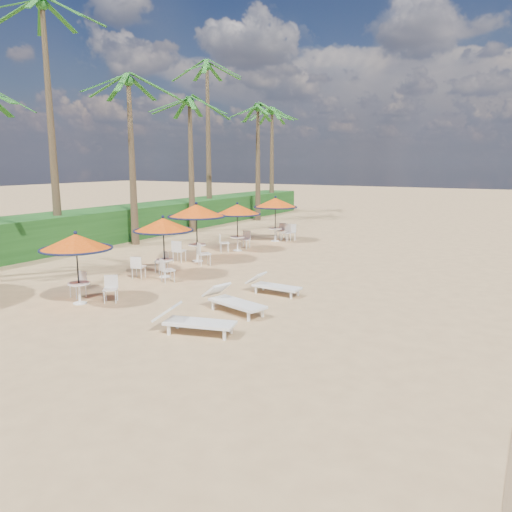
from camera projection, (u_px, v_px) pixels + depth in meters
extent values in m
plane|color=tan|center=(205.00, 323.00, 13.80)|extent=(160.00, 160.00, 0.00)
cube|color=#194716|center=(127.00, 222.00, 29.60)|extent=(3.00, 40.00, 1.80)
cylinder|color=black|center=(78.00, 269.00, 15.54)|extent=(0.05, 0.05, 2.22)
cone|color=#E15313|center=(76.00, 242.00, 15.38)|extent=(2.22, 2.22, 0.48)
torus|color=#111733|center=(76.00, 249.00, 15.42)|extent=(2.22, 2.22, 0.07)
sphere|color=#111733|center=(75.00, 233.00, 15.33)|extent=(0.12, 0.12, 0.12)
cylinder|color=white|center=(79.00, 283.00, 15.62)|extent=(0.68, 0.68, 0.04)
cylinder|color=white|center=(79.00, 293.00, 15.68)|extent=(0.08, 0.08, 0.68)
cylinder|color=black|center=(164.00, 248.00, 19.18)|extent=(0.05, 0.05, 2.31)
cone|color=#E15313|center=(163.00, 224.00, 19.01)|extent=(2.31, 2.31, 0.50)
torus|color=#111733|center=(163.00, 230.00, 19.05)|extent=(2.31, 2.31, 0.07)
sphere|color=#111733|center=(163.00, 217.00, 18.95)|extent=(0.12, 0.12, 0.12)
cylinder|color=white|center=(164.00, 260.00, 19.26)|extent=(0.70, 0.70, 0.04)
cylinder|color=white|center=(165.00, 268.00, 19.32)|extent=(0.08, 0.08, 0.70)
cylinder|color=black|center=(197.00, 233.00, 22.20)|extent=(0.06, 0.06, 2.57)
cone|color=#E15313|center=(196.00, 211.00, 22.02)|extent=(2.57, 2.57, 0.56)
torus|color=#111733|center=(197.00, 216.00, 22.07)|extent=(2.57, 2.57, 0.08)
sphere|color=#111733|center=(196.00, 203.00, 21.96)|extent=(0.13, 0.13, 0.13)
cylinder|color=white|center=(197.00, 245.00, 22.30)|extent=(0.78, 0.78, 0.04)
cylinder|color=white|center=(197.00, 253.00, 22.37)|extent=(0.09, 0.09, 0.78)
cylinder|color=black|center=(237.00, 228.00, 24.91)|extent=(0.05, 0.05, 2.35)
cone|color=#E15313|center=(237.00, 209.00, 24.74)|extent=(2.35, 2.35, 0.51)
torus|color=#111733|center=(237.00, 214.00, 24.78)|extent=(2.35, 2.35, 0.07)
sphere|color=#111733|center=(237.00, 203.00, 24.68)|extent=(0.12, 0.12, 0.12)
cylinder|color=white|center=(238.00, 237.00, 25.00)|extent=(0.71, 0.71, 0.04)
cylinder|color=white|center=(238.00, 244.00, 25.06)|extent=(0.08, 0.08, 0.71)
cylinder|color=black|center=(275.00, 220.00, 27.90)|extent=(0.05, 0.05, 2.45)
cone|color=#E15313|center=(275.00, 203.00, 27.72)|extent=(2.45, 2.45, 0.53)
torus|color=#111733|center=(275.00, 207.00, 27.77)|extent=(2.45, 2.45, 0.07)
sphere|color=#111733|center=(275.00, 197.00, 27.67)|extent=(0.13, 0.13, 0.13)
cylinder|color=white|center=(275.00, 229.00, 27.99)|extent=(0.75, 0.75, 0.04)
cylinder|color=white|center=(275.00, 235.00, 28.06)|extent=(0.09, 0.09, 0.75)
cube|color=white|center=(200.00, 323.00, 12.89)|extent=(1.95, 1.12, 0.08)
cube|color=white|center=(167.00, 311.00, 13.08)|extent=(0.76, 0.80, 0.46)
cube|color=white|center=(200.00, 329.00, 12.92)|extent=(0.06, 0.06, 0.26)
cube|color=white|center=(237.00, 303.00, 14.66)|extent=(2.00, 1.17, 0.08)
cube|color=white|center=(216.00, 290.00, 15.27)|extent=(0.79, 0.83, 0.47)
cube|color=white|center=(237.00, 309.00, 14.69)|extent=(0.07, 0.07, 0.27)
cube|color=white|center=(277.00, 287.00, 16.76)|extent=(1.67, 0.67, 0.07)
cube|color=white|center=(256.00, 278.00, 17.15)|extent=(0.57, 0.62, 0.41)
cube|color=white|center=(277.00, 291.00, 16.79)|extent=(0.06, 0.06, 0.23)
cone|color=brown|center=(51.00, 133.00, 23.92)|extent=(0.44, 0.44, 11.52)
sphere|color=#1B611C|center=(42.00, 4.00, 22.85)|extent=(0.56, 0.56, 0.56)
cone|color=brown|center=(132.00, 165.00, 26.31)|extent=(0.44, 0.44, 8.49)
sphere|color=#1B611C|center=(128.00, 81.00, 25.53)|extent=(0.56, 0.56, 0.56)
cone|color=brown|center=(191.00, 168.00, 31.25)|extent=(0.44, 0.44, 8.02)
sphere|color=#1B611C|center=(190.00, 102.00, 30.51)|extent=(0.56, 0.56, 0.56)
cone|color=brown|center=(208.00, 147.00, 35.47)|extent=(0.44, 0.44, 10.92)
sphere|color=#1B611C|center=(207.00, 66.00, 34.46)|extent=(0.56, 0.56, 0.56)
cone|color=brown|center=(258.00, 165.00, 37.65)|extent=(0.44, 0.44, 8.34)
sphere|color=#1B611C|center=(258.00, 108.00, 36.88)|extent=(0.56, 0.56, 0.56)
cone|color=brown|center=(272.00, 163.00, 42.57)|extent=(0.44, 0.44, 8.56)
sphere|color=#1B611C|center=(272.00, 112.00, 41.77)|extent=(0.56, 0.56, 0.56)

